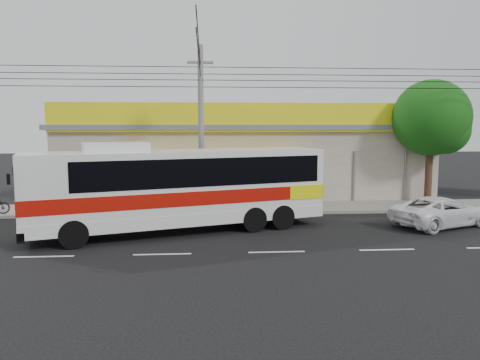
{
  "coord_description": "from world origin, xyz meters",
  "views": [
    {
      "loc": [
        -2.48,
        -18.44,
        4.43
      ],
      "look_at": [
        -0.96,
        2.0,
        2.05
      ],
      "focal_mm": 35.0,
      "sensor_mm": 36.0,
      "label": 1
    }
  ],
  "objects_px": {
    "coach_bus": "(184,184)",
    "tree_near": "(434,121)",
    "motorbike_red": "(58,202)",
    "utility_pole": "(201,76)",
    "white_car": "(441,211)"
  },
  "relations": [
    {
      "from": "coach_bus",
      "to": "tree_near",
      "type": "bearing_deg",
      "value": 4.89
    },
    {
      "from": "motorbike_red",
      "to": "utility_pole",
      "type": "xyz_separation_m",
      "value": [
        7.22,
        -1.12,
        6.14
      ]
    },
    {
      "from": "coach_bus",
      "to": "motorbike_red",
      "type": "distance_m",
      "value": 7.96
    },
    {
      "from": "coach_bus",
      "to": "white_car",
      "type": "bearing_deg",
      "value": -16.74
    },
    {
      "from": "coach_bus",
      "to": "utility_pole",
      "type": "bearing_deg",
      "value": 59.98
    },
    {
      "from": "white_car",
      "to": "coach_bus",
      "type": "bearing_deg",
      "value": 67.94
    },
    {
      "from": "tree_near",
      "to": "utility_pole",
      "type": "bearing_deg",
      "value": -169.02
    },
    {
      "from": "white_car",
      "to": "motorbike_red",
      "type": "bearing_deg",
      "value": 53.78
    },
    {
      "from": "coach_bus",
      "to": "tree_near",
      "type": "relative_size",
      "value": 1.79
    },
    {
      "from": "motorbike_red",
      "to": "tree_near",
      "type": "bearing_deg",
      "value": -73.75
    },
    {
      "from": "utility_pole",
      "to": "motorbike_red",
      "type": "bearing_deg",
      "value": 171.19
    },
    {
      "from": "white_car",
      "to": "utility_pole",
      "type": "relative_size",
      "value": 0.14
    },
    {
      "from": "tree_near",
      "to": "motorbike_red",
      "type": "bearing_deg",
      "value": -176.09
    },
    {
      "from": "motorbike_red",
      "to": "tree_near",
      "type": "xyz_separation_m",
      "value": [
        20.03,
        1.37,
        4.08
      ]
    },
    {
      "from": "coach_bus",
      "to": "tree_near",
      "type": "xyz_separation_m",
      "value": [
        13.49,
        5.7,
        2.7
      ]
    }
  ]
}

